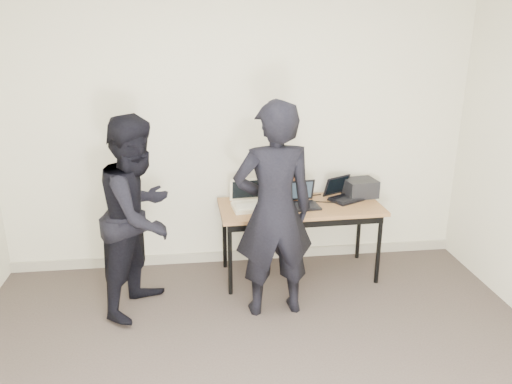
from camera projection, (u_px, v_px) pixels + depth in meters
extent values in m
cube|color=beige|center=(237.00, 130.00, 4.77)|extent=(4.50, 0.05, 2.70)
cube|color=brown|center=(300.00, 207.00, 4.64)|extent=(1.52, 0.69, 0.03)
cylinder|color=black|center=(230.00, 259.00, 4.41)|extent=(0.04, 0.04, 0.68)
cylinder|color=black|center=(379.00, 249.00, 4.61)|extent=(0.04, 0.04, 0.68)
cylinder|color=black|center=(225.00, 235.00, 4.91)|extent=(0.04, 0.04, 0.68)
cylinder|color=black|center=(359.00, 227.00, 5.10)|extent=(0.04, 0.04, 0.68)
cube|color=black|center=(308.00, 224.00, 4.39)|extent=(1.40, 0.06, 0.06)
cube|color=beige|center=(250.00, 207.00, 4.53)|extent=(0.33, 0.29, 0.04)
cube|color=beige|center=(250.00, 206.00, 4.50)|extent=(0.27, 0.17, 0.01)
cube|color=beige|center=(246.00, 189.00, 4.63)|extent=(0.31, 0.08, 0.21)
cube|color=black|center=(246.00, 189.00, 4.62)|extent=(0.27, 0.06, 0.17)
cube|color=beige|center=(247.00, 201.00, 4.65)|extent=(0.28, 0.05, 0.02)
cube|color=black|center=(303.00, 206.00, 4.57)|extent=(0.31, 0.25, 0.02)
cube|color=black|center=(304.00, 206.00, 4.54)|extent=(0.25, 0.15, 0.01)
cube|color=black|center=(299.00, 190.00, 4.66)|extent=(0.30, 0.09, 0.21)
cube|color=#26333F|center=(299.00, 190.00, 4.66)|extent=(0.25, 0.07, 0.17)
cube|color=black|center=(299.00, 202.00, 4.67)|extent=(0.26, 0.04, 0.01)
cube|color=black|center=(346.00, 200.00, 4.75)|extent=(0.35, 0.32, 0.02)
cube|color=black|center=(348.00, 199.00, 4.73)|extent=(0.26, 0.21, 0.01)
cube|color=black|center=(337.00, 185.00, 4.82)|extent=(0.29, 0.20, 0.20)
cube|color=black|center=(337.00, 185.00, 4.82)|extent=(0.25, 0.16, 0.16)
cube|color=black|center=(338.00, 196.00, 4.83)|extent=(0.24, 0.13, 0.01)
cube|color=brown|center=(278.00, 186.00, 4.78)|extent=(0.38, 0.20, 0.24)
cube|color=brown|center=(278.00, 178.00, 4.69)|extent=(0.37, 0.11, 0.07)
cube|color=brown|center=(294.00, 188.00, 4.79)|extent=(0.03, 0.10, 0.02)
ellipsoid|color=white|center=(281.00, 170.00, 4.73)|extent=(0.15, 0.12, 0.08)
cube|color=black|center=(360.00, 188.00, 4.85)|extent=(0.32, 0.28, 0.17)
cube|color=black|center=(280.00, 212.00, 4.44)|extent=(0.08, 0.05, 0.03)
cube|color=black|center=(257.00, 210.00, 4.51)|extent=(0.29, 0.18, 0.01)
cube|color=black|center=(331.00, 202.00, 4.69)|extent=(0.32, 0.11, 0.01)
cube|color=black|center=(309.00, 196.00, 4.87)|extent=(0.25, 0.07, 0.01)
cube|color=silver|center=(281.00, 211.00, 4.47)|extent=(0.23, 0.17, 0.01)
imported|color=black|center=(274.00, 211.00, 3.98)|extent=(0.69, 0.48, 1.80)
imported|color=black|center=(139.00, 215.00, 4.08)|extent=(0.92, 1.00, 1.67)
cube|color=#A7A08B|center=(239.00, 255.00, 5.15)|extent=(4.50, 0.03, 0.10)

